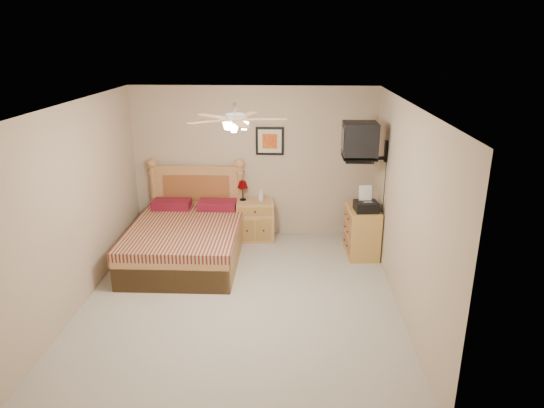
{
  "coord_description": "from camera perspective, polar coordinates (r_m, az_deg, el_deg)",
  "views": [
    {
      "loc": [
        0.64,
        -5.53,
        3.22
      ],
      "look_at": [
        0.36,
        0.9,
        1.0
      ],
      "focal_mm": 32.0,
      "sensor_mm": 36.0,
      "label": 1
    }
  ],
  "objects": [
    {
      "name": "floor",
      "position": [
        6.43,
        -3.64,
        -11.03
      ],
      "size": [
        4.5,
        4.5,
        0.0
      ],
      "primitive_type": "plane",
      "color": "#A29C92",
      "rests_on": "ground"
    },
    {
      "name": "ceiling",
      "position": [
        5.61,
        -4.18,
        11.64
      ],
      "size": [
        4.0,
        4.5,
        0.04
      ],
      "primitive_type": "cube",
      "color": "white",
      "rests_on": "ground"
    },
    {
      "name": "wall_back",
      "position": [
        8.05,
        -2.17,
        4.88
      ],
      "size": [
        4.0,
        0.04,
        2.5
      ],
      "primitive_type": "cube",
      "color": "tan",
      "rests_on": "ground"
    },
    {
      "name": "wall_front",
      "position": [
        3.88,
        -7.53,
        -11.63
      ],
      "size": [
        4.0,
        0.04,
        2.5
      ],
      "primitive_type": "cube",
      "color": "tan",
      "rests_on": "ground"
    },
    {
      "name": "wall_left",
      "position": [
        6.44,
        -21.88,
        -0.18
      ],
      "size": [
        0.04,
        4.5,
        2.5
      ],
      "primitive_type": "cube",
      "color": "tan",
      "rests_on": "ground"
    },
    {
      "name": "wall_right",
      "position": [
        6.03,
        15.37,
        -0.73
      ],
      "size": [
        0.04,
        4.5,
        2.5
      ],
      "primitive_type": "cube",
      "color": "tan",
      "rests_on": "ground"
    },
    {
      "name": "bed",
      "position": [
        7.3,
        -10.25,
        -1.72
      ],
      "size": [
        1.58,
        2.08,
        1.34
      ],
      "primitive_type": null,
      "rotation": [
        0.0,
        0.0,
        0.0
      ],
      "color": "#B87144",
      "rests_on": "ground"
    },
    {
      "name": "nightstand",
      "position": [
        8.09,
        -2.0,
        -1.87
      ],
      "size": [
        0.65,
        0.51,
        0.66
      ],
      "primitive_type": "cube",
      "rotation": [
        0.0,
        0.0,
        0.08
      ],
      "color": "#A98348",
      "rests_on": "ground"
    },
    {
      "name": "table_lamp",
      "position": [
        7.99,
        -3.46,
        1.6
      ],
      "size": [
        0.19,
        0.19,
        0.33
      ],
      "primitive_type": null,
      "rotation": [
        0.0,
        0.0,
        -0.04
      ],
      "color": "#540204",
      "rests_on": "nightstand"
    },
    {
      "name": "lotion_bottle",
      "position": [
        7.95,
        -1.3,
        1.13
      ],
      "size": [
        0.11,
        0.11,
        0.22
      ],
      "primitive_type": "imported",
      "rotation": [
        0.0,
        0.0,
        0.3
      ],
      "color": "silver",
      "rests_on": "nightstand"
    },
    {
      "name": "framed_picture",
      "position": [
        7.93,
        -0.26,
        7.42
      ],
      "size": [
        0.46,
        0.04,
        0.46
      ],
      "primitive_type": "cube",
      "color": "black",
      "rests_on": "wall_back"
    },
    {
      "name": "dresser",
      "position": [
        7.6,
        10.55,
        -3.2
      ],
      "size": [
        0.49,
        0.68,
        0.77
      ],
      "primitive_type": "cube",
      "rotation": [
        0.0,
        0.0,
        0.07
      ],
      "color": "#BC863F",
      "rests_on": "ground"
    },
    {
      "name": "fax_machine",
      "position": [
        7.29,
        11.08,
        0.53
      ],
      "size": [
        0.37,
        0.39,
        0.36
      ],
      "primitive_type": null,
      "rotation": [
        0.0,
        0.0,
        0.09
      ],
      "color": "black",
      "rests_on": "dresser"
    },
    {
      "name": "magazine_lower",
      "position": [
        7.64,
        10.6,
        0.12
      ],
      "size": [
        0.32,
        0.36,
        0.03
      ],
      "primitive_type": "imported",
      "rotation": [
        0.0,
        0.0,
        0.36
      ],
      "color": "#BDB293",
      "rests_on": "dresser"
    },
    {
      "name": "magazine_upper",
      "position": [
        7.67,
        10.51,
        0.38
      ],
      "size": [
        0.23,
        0.29,
        0.02
      ],
      "primitive_type": "imported",
      "rotation": [
        0.0,
        0.0,
        -0.09
      ],
      "color": "tan",
      "rests_on": "magazine_lower"
    },
    {
      "name": "wall_tv",
      "position": [
        7.1,
        11.5,
        7.22
      ],
      "size": [
        0.56,
        0.46,
        0.58
      ],
      "primitive_type": null,
      "color": "black",
      "rests_on": "wall_right"
    },
    {
      "name": "ceiling_fan",
      "position": [
        5.44,
        -4.38,
        9.9
      ],
      "size": [
        1.14,
        1.14,
        0.28
      ],
      "primitive_type": null,
      "color": "silver",
      "rests_on": "ceiling"
    }
  ]
}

